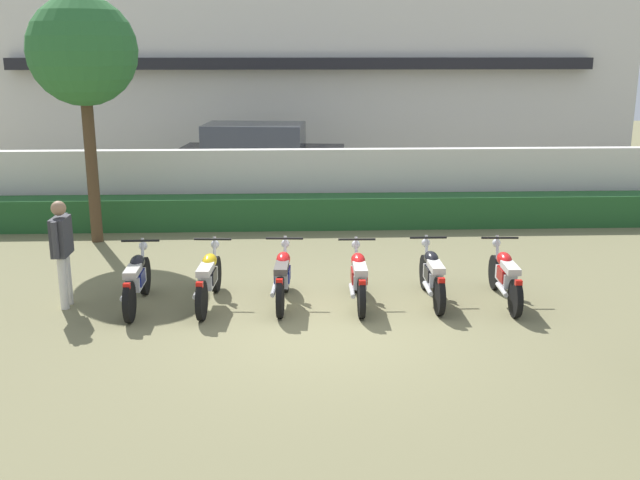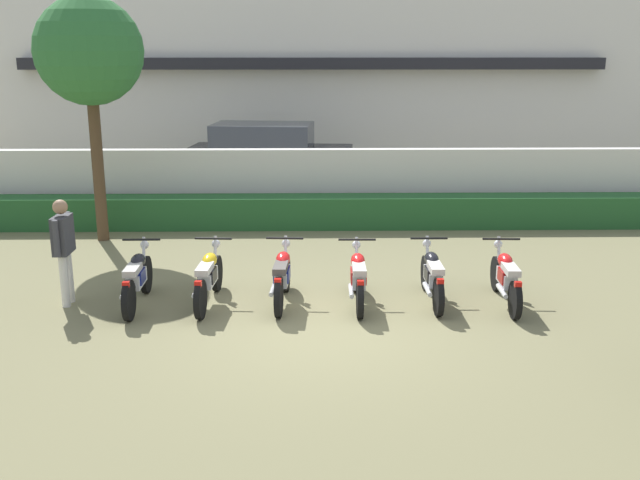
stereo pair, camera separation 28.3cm
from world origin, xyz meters
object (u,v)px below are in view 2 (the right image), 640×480
(tree_near_inspector, at_px, (89,53))
(motorcycle_in_row_3, at_px, (358,277))
(motorcycle_in_row_4, at_px, (432,275))
(motorcycle_in_row_1, at_px, (208,277))
(inspector_person, at_px, (63,243))
(motorcycle_in_row_2, at_px, (282,276))
(motorcycle_in_row_0, at_px, (137,278))
(parked_car, at_px, (268,158))
(motorcycle_in_row_5, at_px, (506,277))

(tree_near_inspector, xyz_separation_m, motorcycle_in_row_3, (5.09, -4.07, -3.37))
(tree_near_inspector, xyz_separation_m, motorcycle_in_row_4, (6.27, -4.00, -3.38))
(motorcycle_in_row_1, distance_m, inspector_person, 2.29)
(motorcycle_in_row_1, relative_size, motorcycle_in_row_4, 1.06)
(motorcycle_in_row_1, relative_size, motorcycle_in_row_2, 1.04)
(tree_near_inspector, xyz_separation_m, motorcycle_in_row_0, (1.65, -4.09, -3.37))
(parked_car, distance_m, motorcycle_in_row_5, 10.35)
(tree_near_inspector, bearing_deg, parked_car, 58.98)
(tree_near_inspector, height_order, motorcycle_in_row_3, tree_near_inspector)
(motorcycle_in_row_5, xyz_separation_m, inspector_person, (-6.88, 0.11, 0.56))
(motorcycle_in_row_0, bearing_deg, tree_near_inspector, 21.30)
(motorcycle_in_row_4, relative_size, motorcycle_in_row_5, 0.95)
(motorcycle_in_row_0, relative_size, motorcycle_in_row_1, 0.99)
(motorcycle_in_row_4, relative_size, inspector_person, 1.08)
(motorcycle_in_row_1, bearing_deg, motorcycle_in_row_2, -85.61)
(parked_car, xyz_separation_m, tree_near_inspector, (-3.22, -5.35, 2.88))
(motorcycle_in_row_1, xyz_separation_m, motorcycle_in_row_4, (3.52, 0.02, -0.00))
(motorcycle_in_row_1, distance_m, motorcycle_in_row_2, 1.16)
(motorcycle_in_row_3, distance_m, motorcycle_in_row_5, 2.32)
(motorcycle_in_row_4, xyz_separation_m, inspector_person, (-5.74, 0.00, 0.56))
(motorcycle_in_row_3, distance_m, inspector_person, 4.60)
(motorcycle_in_row_4, distance_m, inspector_person, 5.77)
(motorcycle_in_row_0, xyz_separation_m, motorcycle_in_row_4, (4.62, 0.09, -0.01))
(motorcycle_in_row_3, bearing_deg, motorcycle_in_row_5, -89.68)
(motorcycle_in_row_0, xyz_separation_m, inspector_person, (-1.12, 0.09, 0.55))
(motorcycle_in_row_2, distance_m, motorcycle_in_row_5, 3.51)
(motorcycle_in_row_2, relative_size, motorcycle_in_row_4, 1.01)
(motorcycle_in_row_3, bearing_deg, motorcycle_in_row_2, 87.98)
(parked_car, height_order, motorcycle_in_row_3, parked_car)
(parked_car, xyz_separation_m, motorcycle_in_row_0, (-1.57, -9.44, -0.48))
(motorcycle_in_row_2, relative_size, inspector_person, 1.09)
(tree_near_inspector, distance_m, motorcycle_in_row_5, 9.12)
(tree_near_inspector, distance_m, motorcycle_in_row_2, 6.53)
(parked_car, relative_size, motorcycle_in_row_5, 2.46)
(parked_car, bearing_deg, motorcycle_in_row_1, -86.41)
(tree_near_inspector, bearing_deg, motorcycle_in_row_1, -55.69)
(tree_near_inspector, relative_size, inspector_person, 2.93)
(tree_near_inspector, relative_size, motorcycle_in_row_0, 2.61)
(motorcycle_in_row_3, height_order, inspector_person, inspector_person)
(parked_car, height_order, motorcycle_in_row_5, parked_car)
(parked_car, relative_size, motorcycle_in_row_2, 2.56)
(motorcycle_in_row_1, height_order, motorcycle_in_row_4, motorcycle_in_row_1)
(motorcycle_in_row_2, bearing_deg, motorcycle_in_row_4, -85.97)
(motorcycle_in_row_1, height_order, motorcycle_in_row_5, motorcycle_in_row_1)
(motorcycle_in_row_4, bearing_deg, motorcycle_in_row_0, 91.34)
(motorcycle_in_row_0, relative_size, inspector_person, 1.12)
(motorcycle_in_row_0, bearing_deg, motorcycle_in_row_4, -89.54)
(motorcycle_in_row_0, height_order, motorcycle_in_row_4, motorcycle_in_row_0)
(parked_car, relative_size, motorcycle_in_row_0, 2.48)
(parked_car, height_order, inspector_person, parked_car)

